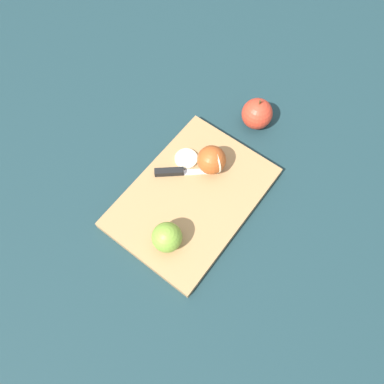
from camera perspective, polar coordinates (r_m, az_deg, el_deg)
ground_plane at (r=0.94m, az=-0.00°, el=-1.15°), size 4.00×4.00×0.00m
cutting_board at (r=0.93m, az=-0.00°, el=-0.85°), size 0.41×0.29×0.02m
apple_half_left at (r=0.84m, az=-3.82°, el=-6.88°), size 0.07×0.07×0.07m
apple_half_right at (r=0.92m, az=3.00°, el=4.91°), size 0.07×0.07×0.07m
knife at (r=0.94m, az=-2.74°, el=3.10°), size 0.11×0.13×0.02m
apple_slice at (r=0.96m, az=-0.89°, el=5.08°), size 0.06×0.06×0.01m
apple_whole at (r=1.04m, az=9.88°, el=11.66°), size 0.08×0.08×0.10m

